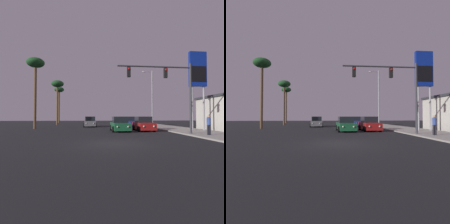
% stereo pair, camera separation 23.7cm
% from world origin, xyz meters
% --- Properties ---
extents(ground_plane, '(120.00, 120.00, 0.00)m').
position_xyz_m(ground_plane, '(0.00, 0.00, 0.00)').
color(ground_plane, black).
extents(sidewalk_right, '(5.00, 60.00, 0.12)m').
position_xyz_m(sidewalk_right, '(9.50, 10.00, 0.06)').
color(sidewalk_right, '#9E998E').
rests_on(sidewalk_right, ground).
extents(car_grey, '(2.04, 4.33, 1.68)m').
position_xyz_m(car_grey, '(-1.96, 18.19, 0.76)').
color(car_grey, slate).
rests_on(car_grey, ground).
extents(car_blue, '(2.04, 4.33, 1.68)m').
position_xyz_m(car_blue, '(4.78, 17.94, 0.76)').
color(car_blue, navy).
rests_on(car_blue, ground).
extents(car_red, '(2.04, 4.31, 1.68)m').
position_xyz_m(car_red, '(4.56, 9.45, 0.76)').
color(car_red, maroon).
rests_on(car_red, ground).
extents(car_green, '(2.04, 4.33, 1.68)m').
position_xyz_m(car_green, '(1.67, 8.99, 0.76)').
color(car_green, '#195933').
rests_on(car_green, ground).
extents(traffic_light_mast, '(6.93, 0.36, 6.50)m').
position_xyz_m(traffic_light_mast, '(5.67, 4.40, 4.71)').
color(traffic_light_mast, '#38383D').
rests_on(traffic_light_mast, sidewalk_right).
extents(street_lamp, '(1.74, 0.24, 9.00)m').
position_xyz_m(street_lamp, '(7.92, 16.50, 5.12)').
color(street_lamp, '#99999E').
rests_on(street_lamp, sidewalk_right).
extents(gas_station_sign, '(2.00, 0.42, 9.00)m').
position_xyz_m(gas_station_sign, '(10.53, 7.92, 6.62)').
color(gas_station_sign, '#99999E').
rests_on(gas_station_sign, sidewalk_right).
extents(pedestrian_on_sidewalk, '(0.34, 0.32, 1.67)m').
position_xyz_m(pedestrian_on_sidewalk, '(8.41, 3.02, 1.03)').
color(pedestrian_on_sidewalk, '#23232D').
rests_on(pedestrian_on_sidewalk, sidewalk_right).
extents(palm_tree_near, '(2.40, 2.40, 9.82)m').
position_xyz_m(palm_tree_near, '(-9.40, 14.00, 8.54)').
color(palm_tree_near, brown).
rests_on(palm_tree_near, ground).
extents(palm_tree_mid, '(2.40, 2.40, 8.76)m').
position_xyz_m(palm_tree_mid, '(-8.50, 24.00, 7.61)').
color(palm_tree_mid, brown).
rests_on(palm_tree_mid, ground).
extents(palm_tree_far, '(2.40, 2.40, 9.14)m').
position_xyz_m(palm_tree_far, '(-10.17, 34.00, 7.94)').
color(palm_tree_far, brown).
rests_on(palm_tree_far, ground).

